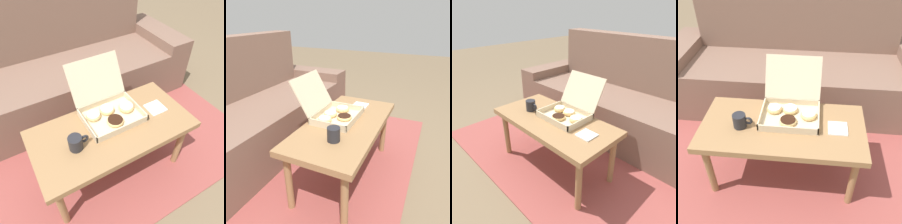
{
  "view_description": "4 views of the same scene",
  "coord_description": "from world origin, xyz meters",
  "views": [
    {
      "loc": [
        -0.44,
        -0.88,
        1.44
      ],
      "look_at": [
        0.04,
        -0.05,
        0.51
      ],
      "focal_mm": 35.0,
      "sensor_mm": 36.0,
      "label": 1
    },
    {
      "loc": [
        -1.25,
        -0.63,
        1.14
      ],
      "look_at": [
        0.04,
        -0.05,
        0.51
      ],
      "focal_mm": 35.0,
      "sensor_mm": 36.0,
      "label": 2
    },
    {
      "loc": [
        1.11,
        -1.09,
        1.25
      ],
      "look_at": [
        0.04,
        -0.05,
        0.51
      ],
      "focal_mm": 35.0,
      "sensor_mm": 36.0,
      "label": 3
    },
    {
      "loc": [
        0.16,
        -1.27,
        1.51
      ],
      "look_at": [
        0.04,
        -0.05,
        0.51
      ],
      "focal_mm": 42.0,
      "sensor_mm": 36.0,
      "label": 4
    }
  ],
  "objects": [
    {
      "name": "coffee_mug",
      "position": [
        -0.25,
        -0.15,
        0.5
      ],
      "size": [
        0.12,
        0.08,
        0.09
      ],
      "color": "#232328",
      "rests_on": "coffee_table"
    },
    {
      "name": "ground_plane",
      "position": [
        0.0,
        0.0,
        0.0
      ],
      "size": [
        12.0,
        12.0,
        0.0
      ],
      "primitive_type": "plane",
      "color": "#756047"
    },
    {
      "name": "coffee_table",
      "position": [
        0.0,
        -0.12,
        0.4
      ],
      "size": [
        0.99,
        0.49,
        0.46
      ],
      "color": "#997047",
      "rests_on": "ground_plane"
    },
    {
      "name": "napkin_stack",
      "position": [
        0.33,
        -0.12,
        0.46
      ],
      "size": [
        0.11,
        0.11,
        0.01
      ],
      "color": "white",
      "rests_on": "coffee_table"
    },
    {
      "name": "pastry_box",
      "position": [
        0.04,
        0.01,
        0.51
      ],
      "size": [
        0.36,
        0.41,
        0.29
      ],
      "color": "beige",
      "rests_on": "coffee_table"
    },
    {
      "name": "couch",
      "position": [
        0.0,
        0.79,
        0.32
      ],
      "size": [
        2.25,
        0.77,
        0.97
      ],
      "color": "#7A5B4C",
      "rests_on": "ground_plane"
    },
    {
      "name": "area_rug",
      "position": [
        0.0,
        0.3,
        0.01
      ],
      "size": [
        2.37,
        1.79,
        0.01
      ],
      "primitive_type": "cube",
      "color": "#994742",
      "rests_on": "ground_plane"
    }
  ]
}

